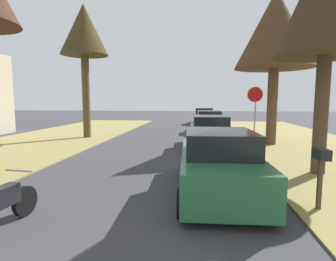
% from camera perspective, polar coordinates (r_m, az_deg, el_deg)
% --- Properties ---
extents(stop_sign_far, '(0.81, 0.30, 2.97)m').
position_cam_1_polar(stop_sign_far, '(14.63, 18.04, 5.67)').
color(stop_sign_far, '#9EA0A5').
rests_on(stop_sign_far, grass_verge_right).
extents(street_tree_right_mid_b, '(3.92, 3.92, 7.68)m').
position_cam_1_polar(street_tree_right_mid_b, '(15.15, 21.90, 19.13)').
color(street_tree_right_mid_b, brown).
rests_on(street_tree_right_mid_b, grass_verge_right).
extents(street_tree_left_mid_b, '(2.81, 2.81, 7.94)m').
position_cam_1_polar(street_tree_left_mid_b, '(17.65, -17.48, 19.31)').
color(street_tree_left_mid_b, '#4C4224').
rests_on(street_tree_left_mid_b, grass_verge_left).
extents(parked_sedan_green, '(2.09, 4.47, 1.57)m').
position_cam_1_polar(parked_sedan_green, '(6.87, 10.68, -6.97)').
color(parked_sedan_green, '#28663D').
rests_on(parked_sedan_green, ground).
extents(parked_sedan_navy, '(2.09, 4.47, 1.57)m').
position_cam_1_polar(parked_sedan_navy, '(13.19, 8.91, -0.55)').
color(parked_sedan_navy, navy).
rests_on(parked_sedan_navy, ground).
extents(parked_sedan_tan, '(2.09, 4.47, 1.57)m').
position_cam_1_polar(parked_sedan_tan, '(19.81, 8.72, 1.75)').
color(parked_sedan_tan, tan).
rests_on(parked_sedan_tan, ground).
extents(parked_sedan_red, '(2.09, 4.47, 1.57)m').
position_cam_1_polar(parked_sedan_red, '(26.86, 7.60, 2.96)').
color(parked_sedan_red, red).
rests_on(parked_sedan_red, ground).
extents(curbside_mailbox, '(0.22, 0.44, 1.27)m').
position_cam_1_polar(curbside_mailbox, '(6.37, 29.83, -5.71)').
color(curbside_mailbox, brown).
rests_on(curbside_mailbox, grass_verge_right).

